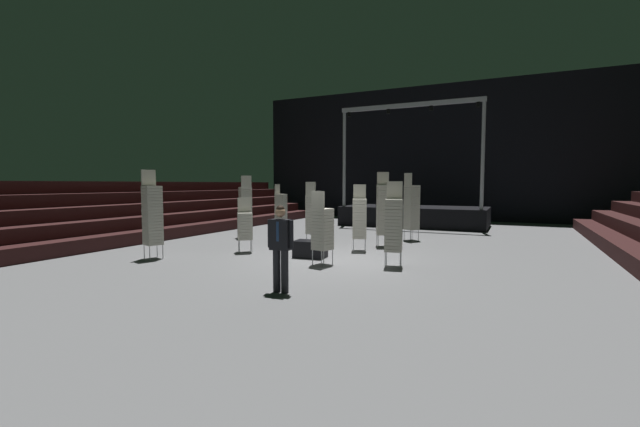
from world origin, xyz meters
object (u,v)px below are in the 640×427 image
object	(u,v)px
chair_stack_front_right	(412,207)
chair_stack_aisle_right	(152,214)
man_with_tie	(280,243)
chair_stack_front_left	(322,228)
chair_stack_mid_centre	(394,224)
chair_stack_mid_left	(245,207)
chair_stack_rear_right	(245,225)
chair_stack_mid_right	(359,218)
chair_stack_rear_centre	(383,209)
chair_stack_rear_left	(281,207)
stage_riser	(414,214)
equipment_road_case	(310,249)
chair_stack_aisle_left	(314,214)

from	to	relation	value
chair_stack_front_right	chair_stack_aisle_right	distance (m)	9.17
man_with_tie	chair_stack_front_left	xyz separation A→B (m)	(-0.45, 2.90, 0.00)
chair_stack_front_right	chair_stack_mid_centre	distance (m)	5.29
chair_stack_front_left	chair_stack_mid_left	distance (m)	6.35
chair_stack_mid_centre	chair_stack_rear_right	distance (m)	4.84
chair_stack_front_left	chair_stack_rear_right	size ratio (longest dim) A/B	1.15
man_with_tie	chair_stack_front_left	world-z (taller)	chair_stack_front_left
chair_stack_front_right	chair_stack_mid_right	size ratio (longest dim) A/B	1.20
man_with_tie	chair_stack_mid_right	world-z (taller)	chair_stack_mid_right
chair_stack_mid_centre	chair_stack_rear_centre	world-z (taller)	chair_stack_rear_centre
chair_stack_front_right	chair_stack_mid_left	size ratio (longest dim) A/B	1.03
chair_stack_rear_left	man_with_tie	bearing A→B (deg)	29.96
chair_stack_front_left	chair_stack_mid_centre	world-z (taller)	chair_stack_mid_centre
chair_stack_rear_centre	chair_stack_rear_right	bearing A→B (deg)	16.37
chair_stack_rear_right	chair_stack_aisle_right	bearing A→B (deg)	9.12
stage_riser	chair_stack_mid_centre	world-z (taller)	stage_riser
chair_stack_rear_centre	chair_stack_aisle_right	size ratio (longest dim) A/B	1.00
chair_stack_rear_centre	equipment_road_case	xyz separation A→B (m)	(-1.29, -3.00, -1.03)
chair_stack_rear_right	chair_stack_aisle_right	world-z (taller)	chair_stack_aisle_right
chair_stack_front_left	chair_stack_aisle_left	xyz separation A→B (m)	(-1.73, 2.99, 0.13)
chair_stack_mid_left	chair_stack_rear_left	xyz separation A→B (m)	(-0.22, 3.11, -0.17)
chair_stack_front_right	chair_stack_mid_centre	size ratio (longest dim) A/B	1.15
chair_stack_mid_centre	chair_stack_rear_right	bearing A→B (deg)	-13.73
chair_stack_front_left	chair_stack_mid_left	bearing A→B (deg)	157.74
chair_stack_aisle_left	equipment_road_case	bearing A→B (deg)	-54.16
man_with_tie	chair_stack_aisle_left	size ratio (longest dim) A/B	0.78
man_with_tie	chair_stack_aisle_right	size ratio (longest dim) A/B	0.68
chair_stack_mid_right	chair_stack_aisle_left	world-z (taller)	chair_stack_aisle_left
chair_stack_front_right	equipment_road_case	size ratio (longest dim) A/B	2.84
chair_stack_rear_right	chair_stack_aisle_left	distance (m)	2.60
chair_stack_front_right	man_with_tie	bearing A→B (deg)	-55.65
chair_stack_rear_centre	chair_stack_mid_right	bearing A→B (deg)	47.05
chair_stack_aisle_left	chair_stack_aisle_right	xyz separation A→B (m)	(-3.06, -4.27, 0.17)
chair_stack_front_right	chair_stack_rear_left	size ratio (longest dim) A/B	1.20
stage_riser	chair_stack_rear_centre	bearing A→B (deg)	-85.26
man_with_tie	chair_stack_front_right	xyz separation A→B (m)	(0.58, 8.70, 0.30)
chair_stack_front_right	chair_stack_aisle_right	bearing A→B (deg)	-91.26
chair_stack_rear_centre	stage_riser	bearing A→B (deg)	-109.37
man_with_tie	chair_stack_mid_centre	world-z (taller)	chair_stack_mid_centre
chair_stack_mid_left	chair_stack_rear_left	world-z (taller)	chair_stack_mid_left
chair_stack_mid_right	chair_stack_rear_left	distance (m)	6.91
chair_stack_mid_left	chair_stack_front_left	bearing A→B (deg)	-86.36
man_with_tie	chair_stack_mid_left	world-z (taller)	chair_stack_mid_left
stage_riser	chair_stack_aisle_left	world-z (taller)	stage_riser
chair_stack_rear_left	chair_stack_rear_centre	bearing A→B (deg)	62.05
chair_stack_rear_right	chair_stack_aisle_left	size ratio (longest dim) A/B	0.77
chair_stack_front_left	chair_stack_mid_right	world-z (taller)	chair_stack_mid_right
chair_stack_rear_left	chair_stack_rear_right	bearing A→B (deg)	19.98
stage_riser	man_with_tie	distance (m)	14.16
chair_stack_mid_right	chair_stack_mid_left	bearing A→B (deg)	-32.55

